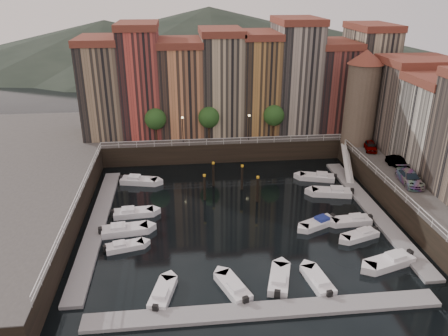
{
  "coord_description": "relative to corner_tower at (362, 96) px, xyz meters",
  "views": [
    {
      "loc": [
        -6.47,
        -45.28,
        25.35
      ],
      "look_at": [
        -1.21,
        4.0,
        4.26
      ],
      "focal_mm": 35.0,
      "sensor_mm": 36.0,
      "label": 1
    }
  ],
  "objects": [
    {
      "name": "right_terrace",
      "position": [
        6.5,
        -10.7,
        -0.64
      ],
      "size": [
        9.3,
        24.3,
        14.0
      ],
      "color": "#6E5F53",
      "rests_on": "quay_right"
    },
    {
      "name": "car_c",
      "position": [
        0.69,
        -14.85,
        -6.44
      ],
      "size": [
        2.56,
        5.34,
        1.5
      ],
      "primitive_type": "imported",
      "rotation": [
        0.0,
        0.0,
        -0.09
      ],
      "color": "gray",
      "rests_on": "quay_right"
    },
    {
      "name": "far_terrace",
      "position": [
        -16.69,
        9.0,
        0.76
      ],
      "size": [
        48.7,
        10.3,
        17.5
      ],
      "color": "#8E765A",
      "rests_on": "quay_far"
    },
    {
      "name": "dock_left",
      "position": [
        -36.2,
        -15.5,
        -10.02
      ],
      "size": [
        2.0,
        28.0,
        0.35
      ],
      "primitive_type": "cube",
      "color": "gray",
      "rests_on": "ground"
    },
    {
      "name": "boat_right_3",
      "position": [
        -7.14,
        -10.92,
        -9.79
      ],
      "size": [
        5.41,
        2.91,
        1.21
      ],
      "rotation": [
        0.0,
        0.0,
        2.93
      ],
      "color": "silver",
      "rests_on": "ground"
    },
    {
      "name": "boat_right_2",
      "position": [
        -7.32,
        -18.17,
        -9.83
      ],
      "size": [
        4.72,
        1.94,
        1.07
      ],
      "rotation": [
        0.0,
        0.0,
        3.2
      ],
      "color": "silver",
      "rests_on": "ground"
    },
    {
      "name": "railings",
      "position": [
        -20.0,
        -9.62,
        -6.41
      ],
      "size": [
        36.08,
        34.04,
        0.52
      ],
      "color": "white",
      "rests_on": "ground"
    },
    {
      "name": "dock_near",
      "position": [
        -20.0,
        -31.5,
        -10.02
      ],
      "size": [
        30.0,
        2.0,
        0.35
      ],
      "primitive_type": "cube",
      "color": "gray",
      "rests_on": "ground"
    },
    {
      "name": "boat_near_2",
      "position": [
        -17.99,
        -27.89,
        -9.82
      ],
      "size": [
        3.01,
        4.93,
        1.11
      ],
      "rotation": [
        0.0,
        0.0,
        1.27
      ],
      "color": "silver",
      "rests_on": "ground"
    },
    {
      "name": "boat_right_4",
      "position": [
        -7.54,
        -6.04,
        -9.81
      ],
      "size": [
        5.12,
        3.07,
        1.15
      ],
      "rotation": [
        0.0,
        0.0,
        2.85
      ],
      "color": "silver",
      "rests_on": "ground"
    },
    {
      "name": "car_a",
      "position": [
        0.71,
        -3.47,
        -6.54
      ],
      "size": [
        2.41,
        4.1,
        1.31
      ],
      "primitive_type": "imported",
      "rotation": [
        0.0,
        0.0,
        -0.24
      ],
      "color": "gray",
      "rests_on": "quay_right"
    },
    {
      "name": "boat_right_1",
      "position": [
        -7.54,
        -21.23,
        -9.86
      ],
      "size": [
        4.44,
        2.8,
        1.0
      ],
      "rotation": [
        0.0,
        0.0,
        3.47
      ],
      "color": "silver",
      "rests_on": "ground"
    },
    {
      "name": "boat_near_1",
      "position": [
        -22.29,
        -28.51,
        -9.83
      ],
      "size": [
        3.16,
        4.75,
        1.07
      ],
      "rotation": [
        0.0,
        0.0,
        1.94
      ],
      "color": "silver",
      "rests_on": "ground"
    },
    {
      "name": "boat_right_0",
      "position": [
        -6.64,
        -26.28,
        -9.79
      ],
      "size": [
        5.4,
        3.33,
        1.21
      ],
      "rotation": [
        0.0,
        0.0,
        3.45
      ],
      "color": "silver",
      "rests_on": "ground"
    },
    {
      "name": "gangway",
      "position": [
        -2.9,
        -4.5,
        -8.28
      ],
      "size": [
        2.78,
        8.32,
        3.73
      ],
      "color": "white",
      "rests_on": "ground"
    },
    {
      "name": "corner_tower",
      "position": [
        0.0,
        0.0,
        0.0
      ],
      "size": [
        5.2,
        5.2,
        13.8
      ],
      "color": "#6B5B4C",
      "rests_on": "quay_right"
    },
    {
      "name": "boat_left_4",
      "position": [
        -32.41,
        -4.62,
        -9.79
      ],
      "size": [
        5.33,
        2.94,
        1.19
      ],
      "rotation": [
        0.0,
        0.0,
        -0.23
      ],
      "color": "silver",
      "rests_on": "ground"
    },
    {
      "name": "boat_extra_908",
      "position": [
        -11.28,
        -18.28,
        -9.84
      ],
      "size": [
        4.63,
        3.36,
        1.06
      ],
      "rotation": [
        0.0,
        0.0,
        3.58
      ],
      "color": "silver",
      "rests_on": "ground"
    },
    {
      "name": "car_b",
      "position": [
        1.95,
        -10.55,
        -6.42
      ],
      "size": [
        2.8,
        4.96,
        1.55
      ],
      "primitive_type": "imported",
      "rotation": [
        0.0,
        0.0,
        0.26
      ],
      "color": "gray",
      "rests_on": "quay_right"
    },
    {
      "name": "boat_left_2",
      "position": [
        -33.03,
        -17.56,
        -9.79
      ],
      "size": [
        5.38,
        2.53,
        1.21
      ],
      "rotation": [
        0.0,
        0.0,
        0.13
      ],
      "color": "silver",
      "rests_on": "ground"
    },
    {
      "name": "boat_left_3",
      "position": [
        -32.4,
        -13.69,
        -9.82
      ],
      "size": [
        4.96,
        2.15,
        1.12
      ],
      "rotation": [
        0.0,
        0.0,
        0.08
      ],
      "color": "silver",
      "rests_on": "ground"
    },
    {
      "name": "boat_near_0",
      "position": [
        -28.56,
        -28.67,
        -9.85
      ],
      "size": [
        2.63,
        4.62,
        1.04
      ],
      "rotation": [
        0.0,
        0.0,
        1.32
      ],
      "color": "silver",
      "rests_on": "ground"
    },
    {
      "name": "promenade_trees",
      "position": [
        -21.33,
        3.7,
        -3.61
      ],
      "size": [
        21.2,
        3.2,
        5.2
      ],
      "color": "black",
      "rests_on": "quay_far"
    },
    {
      "name": "quay_far",
      "position": [
        -20.0,
        11.5,
        -8.69
      ],
      "size": [
        80.0,
        20.0,
        3.0
      ],
      "primitive_type": "cube",
      "color": "black",
      "rests_on": "ground"
    },
    {
      "name": "ground",
      "position": [
        -20.0,
        -14.5,
        -10.19
      ],
      "size": [
        200.0,
        200.0,
        0.0
      ],
      "primitive_type": "plane",
      "color": "black",
      "rests_on": "ground"
    },
    {
      "name": "boat_left_1",
      "position": [
        -32.7,
        -20.72,
        -9.88
      ],
      "size": [
        4.18,
        2.34,
        0.94
      ],
      "rotation": [
        0.0,
        0.0,
        0.24
      ],
      "color": "silver",
      "rests_on": "ground"
    },
    {
      "name": "street_lamps",
      "position": [
        -21.0,
        2.7,
        -4.3
      ],
      "size": [
        10.36,
        0.36,
        4.18
      ],
      "color": "black",
      "rests_on": "quay_far"
    },
    {
      "name": "dock_right",
      "position": [
        -3.8,
        -15.5,
        -10.02
      ],
      "size": [
        2.0,
        28.0,
        0.35
      ],
      "primitive_type": "cube",
      "color": "gray",
      "rests_on": "ground"
    },
    {
      "name": "boat_near_3",
      "position": [
        -14.49,
        -28.42,
        -9.84
      ],
      "size": [
        2.3,
        4.67,
        1.05
      ],
      "rotation": [
        0.0,
        0.0,
        1.73
      ],
      "color": "silver",
      "rests_on": "ground"
    },
    {
      "name": "mooring_pilings",
      "position": [
        -20.4,
        -9.18,
        -8.54
      ],
      "size": [
        6.87,
        5.49,
        3.78
      ],
      "color": "black",
      "rests_on": "ground"
    },
    {
      "name": "mountains",
      "position": [
        -18.28,
        95.5,
        -2.28
      ],
      "size": [
        145.0,
        100.0,
        18.0
      ],
      "color": "#2D382D",
      "rests_on": "ground"
    }
  ]
}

